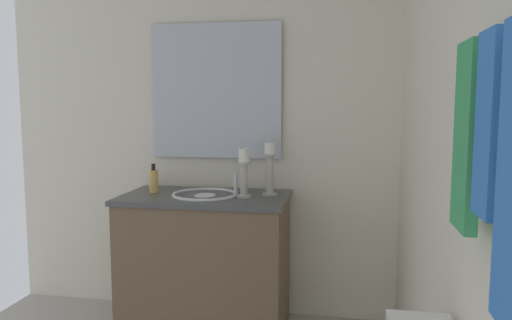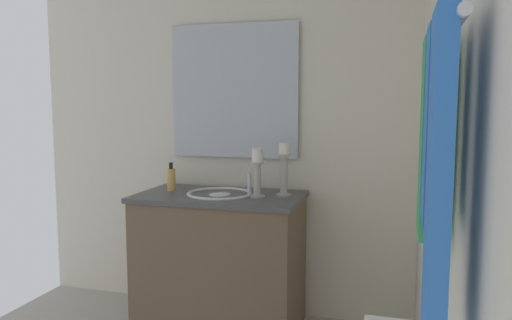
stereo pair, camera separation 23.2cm
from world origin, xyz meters
name	(u,v)px [view 2 (the right image)]	position (x,y,z in m)	size (l,w,h in m)	color
wall_back	(443,153)	(0.00, 1.31, 1.23)	(2.74, 0.04, 2.45)	silver
wall_left	(219,128)	(-1.37, 0.00, 1.23)	(0.04, 2.62, 2.45)	silver
vanity_cabinet	(220,261)	(-1.05, 0.12, 0.42)	(0.58, 1.01, 0.84)	brown
sink_basin	(220,200)	(-1.05, 0.12, 0.80)	(0.40, 0.40, 0.24)	white
mirror	(234,91)	(-1.33, 0.12, 1.47)	(0.02, 0.86, 0.86)	silver
candle_holder_tall	(284,168)	(-1.11, 0.51, 1.01)	(0.09, 0.09, 0.32)	#B7B2A5
candle_holder_short	(257,171)	(-1.02, 0.37, 0.99)	(0.09, 0.09, 0.29)	#B7B2A5
soap_bottle	(171,179)	(-1.08, -0.22, 0.91)	(0.06, 0.06, 0.18)	#E5B259
towel_bar	(447,36)	(0.76, 1.25, 1.51)	(0.02, 0.02, 0.55)	silver
towel_near_vanity	(428,138)	(0.57, 1.23, 1.31)	(0.16, 0.03, 0.45)	#389E59
towel_center	(433,125)	(0.76, 1.23, 1.35)	(0.12, 0.03, 0.37)	blue
towel_near_corner	(438,180)	(0.94, 1.23, 1.27)	(0.15, 0.03, 0.53)	blue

